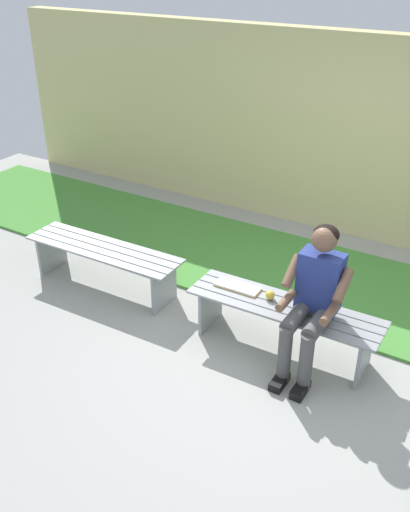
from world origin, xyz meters
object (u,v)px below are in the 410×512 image
(person_seated, at_px, (313,297))
(book_open, at_px, (237,287))
(bench_far, at_px, (104,257))
(bench_near, at_px, (284,316))
(apple, at_px, (270,295))

(person_seated, bearing_deg, book_open, -10.56)
(bench_far, height_order, book_open, book_open)
(bench_near, height_order, bench_far, same)
(bench_far, xyz_separation_m, person_seated, (-2.26, 0.10, 0.35))
(bench_near, relative_size, book_open, 4.05)
(bench_far, bearing_deg, book_open, -178.54)
(book_open, bearing_deg, person_seated, 168.23)
(person_seated, distance_m, book_open, 0.79)
(bench_near, relative_size, bench_far, 0.99)
(person_seated, xyz_separation_m, book_open, (0.75, -0.14, -0.23))
(person_seated, xyz_separation_m, apple, (0.42, -0.13, -0.20))
(person_seated, bearing_deg, bench_near, -20.19)
(bench_near, height_order, person_seated, person_seated)
(person_seated, bearing_deg, apple, -16.66)
(bench_far, xyz_separation_m, book_open, (-1.51, -0.04, 0.12))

